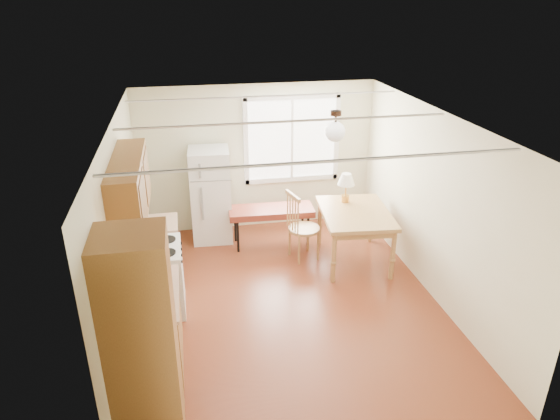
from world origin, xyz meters
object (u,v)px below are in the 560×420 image
object	(u,v)px
dining_table	(355,218)
chair	(298,222)
refrigerator	(211,195)
bench	(271,212)

from	to	relation	value
dining_table	chair	bearing A→B (deg)	171.88
refrigerator	chair	size ratio (longest dim) A/B	1.41
dining_table	chair	world-z (taller)	chair
refrigerator	bench	size ratio (longest dim) A/B	1.12
refrigerator	dining_table	bearing A→B (deg)	-26.73
refrigerator	chair	distance (m)	1.60
dining_table	bench	bearing A→B (deg)	150.58
refrigerator	bench	world-z (taller)	refrigerator
bench	dining_table	bearing A→B (deg)	-32.28
bench	chair	bearing A→B (deg)	-59.84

